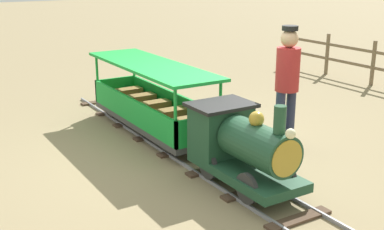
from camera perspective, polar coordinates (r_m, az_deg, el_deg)
ground_plane at (r=6.33m, az=-0.22°, el=-4.66°), size 60.00×60.00×0.00m
track at (r=6.45m, az=-0.93°, el=-4.10°), size 0.74×6.40×0.04m
locomotive at (r=5.35m, az=5.67°, el=-3.35°), size 0.70×1.45×1.01m
passenger_car at (r=7.07m, az=-4.68°, el=1.19°), size 0.80×2.70×0.97m
conductor_person at (r=6.36m, az=10.92°, el=4.13°), size 0.30×0.30×1.62m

